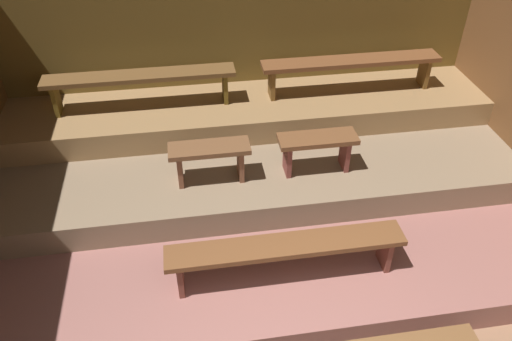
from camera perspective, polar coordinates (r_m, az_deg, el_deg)
The scene contains 10 objects.
ground at distance 5.36m, azimuth 1.99°, elevation -9.99°, with size 6.58×5.23×0.08m, color #8A644A.
wall_back at distance 6.38m, azimuth -1.53°, elevation 13.63°, with size 6.58×0.06×2.65m, color brown.
platform_lower at distance 5.59m, azimuth 1.04°, elevation -4.74°, with size 5.78×3.38×0.30m, color #8F5B53.
platform_middle at distance 5.88m, azimuth 0.05°, elevation 1.47°, with size 5.78×2.14×0.30m, color #836D54.
platform_upper at distance 6.17m, azimuth -0.75°, elevation 6.71°, with size 5.78×1.03×0.30m, color #947148.
bench_lower_center at distance 4.50m, azimuth 3.42°, elevation -8.92°, with size 2.13×0.29×0.42m.
bench_middle_left at distance 5.15m, azimuth -5.29°, elevation 1.73°, with size 0.83×0.29×0.42m.
bench_middle_right at distance 5.31m, azimuth 6.97°, elevation 2.83°, with size 0.83×0.29×0.42m.
bench_upper_left at distance 5.96m, azimuth -13.03°, elevation 10.07°, with size 2.17×0.29×0.42m.
bench_upper_right at distance 6.26m, azimuth 10.74°, elevation 11.76°, with size 2.17×0.29×0.42m.
Camera 1 is at (-0.74, -1.33, 3.90)m, focal length 35.18 mm.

